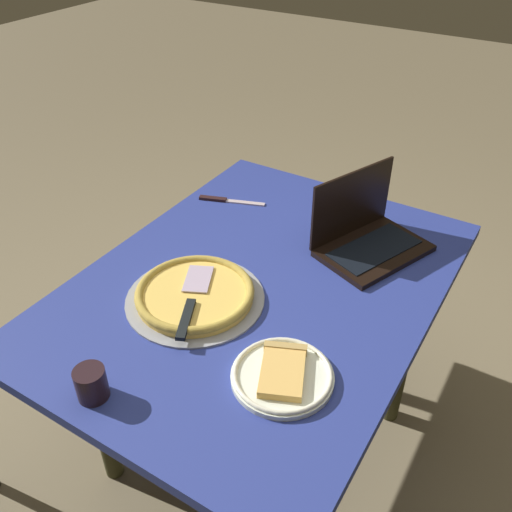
# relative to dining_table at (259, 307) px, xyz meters

# --- Properties ---
(ground_plane) EXTENTS (12.00, 12.00, 0.00)m
(ground_plane) POSITION_rel_dining_table_xyz_m (0.00, 0.00, -0.65)
(ground_plane) COLOR #7D6F52
(dining_table) EXTENTS (1.26, 0.94, 0.75)m
(dining_table) POSITION_rel_dining_table_xyz_m (0.00, 0.00, 0.00)
(dining_table) COLOR navy
(dining_table) RESTS_ON ground_plane
(laptop) EXTENTS (0.38, 0.32, 0.23)m
(laptop) POSITION_rel_dining_table_xyz_m (-0.31, 0.19, 0.15)
(laptop) COLOR black
(laptop) RESTS_ON dining_table
(pizza_plate) EXTENTS (0.24, 0.24, 0.04)m
(pizza_plate) POSITION_rel_dining_table_xyz_m (0.28, 0.23, 0.11)
(pizza_plate) COLOR silver
(pizza_plate) RESTS_ON dining_table
(pizza_tray) EXTENTS (0.38, 0.38, 0.04)m
(pizza_tray) POSITION_rel_dining_table_xyz_m (0.16, -0.11, 0.12)
(pizza_tray) COLOR #92949B
(pizza_tray) RESTS_ON dining_table
(table_knife) EXTENTS (0.10, 0.23, 0.01)m
(table_knife) POSITION_rel_dining_table_xyz_m (-0.32, -0.34, 0.10)
(table_knife) COLOR beige
(table_knife) RESTS_ON dining_table
(drink_cup) EXTENTS (0.07, 0.07, 0.08)m
(drink_cup) POSITION_rel_dining_table_xyz_m (0.55, -0.10, 0.14)
(drink_cup) COLOR black
(drink_cup) RESTS_ON dining_table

